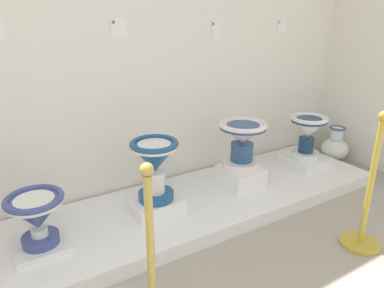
% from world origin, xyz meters
% --- Properties ---
extents(wall_back, '(4.22, 0.06, 3.02)m').
position_xyz_m(wall_back, '(2.01, 2.47, 1.51)').
color(wall_back, white).
rests_on(wall_back, ground_plane).
extents(display_platform, '(3.32, 0.95, 0.11)m').
position_xyz_m(display_platform, '(2.01, 1.94, 0.05)').
color(display_platform, white).
rests_on(display_platform, ground_plane).
extents(plinth_block_pale_glazed, '(0.35, 0.31, 0.05)m').
position_xyz_m(plinth_block_pale_glazed, '(0.75, 1.90, 0.13)').
color(plinth_block_pale_glazed, white).
rests_on(plinth_block_pale_glazed, display_platform).
extents(antique_toilet_pale_glazed, '(0.36, 0.36, 0.34)m').
position_xyz_m(antique_toilet_pale_glazed, '(0.75, 1.90, 0.38)').
color(antique_toilet_pale_glazed, '#3C4A90').
rests_on(antique_toilet_pale_glazed, plinth_block_pale_glazed).
extents(plinth_block_tall_cobalt, '(0.38, 0.29, 0.12)m').
position_xyz_m(plinth_block_tall_cobalt, '(1.59, 1.93, 0.17)').
color(plinth_block_tall_cobalt, white).
rests_on(plinth_block_tall_cobalt, display_platform).
extents(antique_toilet_tall_cobalt, '(0.36, 0.36, 0.47)m').
position_xyz_m(antique_toilet_tall_cobalt, '(1.59, 1.93, 0.54)').
color(antique_toilet_tall_cobalt, '#1C4E84').
rests_on(antique_toilet_tall_cobalt, plinth_block_tall_cobalt).
extents(plinth_block_broad_patterned, '(0.33, 0.34, 0.17)m').
position_xyz_m(plinth_block_broad_patterned, '(2.43, 1.95, 0.20)').
color(plinth_block_broad_patterned, white).
rests_on(plinth_block_broad_patterned, display_platform).
extents(antique_toilet_broad_patterned, '(0.41, 0.41, 0.41)m').
position_xyz_m(antique_toilet_broad_patterned, '(2.43, 1.95, 0.56)').
color(antique_toilet_broad_patterned, white).
rests_on(antique_toilet_broad_patterned, plinth_block_broad_patterned).
extents(plinth_block_central_ornate, '(0.35, 0.40, 0.07)m').
position_xyz_m(plinth_block_central_ornate, '(3.28, 1.98, 0.15)').
color(plinth_block_central_ornate, white).
rests_on(plinth_block_central_ornate, display_platform).
extents(antique_toilet_central_ornate, '(0.36, 0.36, 0.43)m').
position_xyz_m(antique_toilet_central_ornate, '(3.28, 1.98, 0.47)').
color(antique_toilet_central_ornate, white).
rests_on(antique_toilet_central_ornate, plinth_block_central_ornate).
extents(info_placard_second, '(0.13, 0.01, 0.16)m').
position_xyz_m(info_placard_second, '(1.57, 2.43, 1.45)').
color(info_placard_second, white).
extents(info_placard_third, '(0.09, 0.01, 0.15)m').
position_xyz_m(info_placard_third, '(2.47, 2.43, 1.42)').
color(info_placard_third, white).
extents(info_placard_fourth, '(0.11, 0.01, 0.12)m').
position_xyz_m(info_placard_fourth, '(3.26, 2.43, 1.43)').
color(info_placard_fourth, white).
extents(decorative_vase_corner, '(0.29, 0.29, 0.40)m').
position_xyz_m(decorative_vase_corner, '(3.82, 2.04, 0.17)').
color(decorative_vase_corner, '#3C5892').
rests_on(decorative_vase_corner, ground_plane).
extents(stanchion_post_near_left, '(0.24, 0.24, 0.95)m').
position_xyz_m(stanchion_post_near_left, '(1.13, 1.05, 0.29)').
color(stanchion_post_near_left, '#B69C41').
rests_on(stanchion_post_near_left, ground_plane).
extents(stanchion_post_near_right, '(0.28, 0.28, 0.99)m').
position_xyz_m(stanchion_post_near_right, '(2.70, 0.93, 0.27)').
color(stanchion_post_near_right, gold).
rests_on(stanchion_post_near_right, ground_plane).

